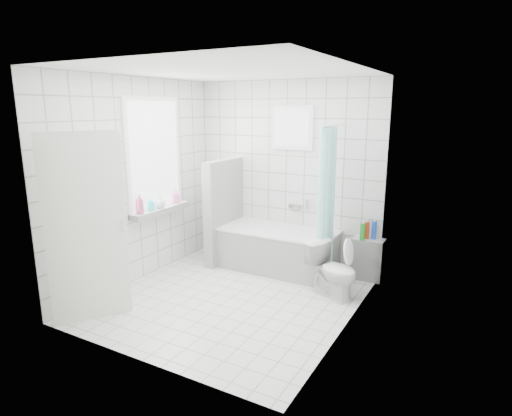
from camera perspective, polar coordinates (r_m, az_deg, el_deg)
The scene contains 19 objects.
ground at distance 5.24m, azimuth -3.30°, elevation -11.85°, with size 3.00×3.00×0.00m, color white.
ceiling at distance 4.76m, azimuth -3.74°, elevation 17.79°, with size 3.00×3.00×0.00m, color white.
wall_back at distance 6.13m, azimuth 4.03°, elevation 4.58°, with size 2.80×0.02×2.60m, color white.
wall_front at distance 3.69m, azimuth -16.08°, elevation -1.72°, with size 2.80×0.02×2.60m, color white.
wall_left at distance 5.70m, azimuth -15.51°, elevation 3.46°, with size 0.02×3.00×2.60m, color white.
wall_right at distance 4.27m, azimuth 12.59°, elevation 0.46°, with size 0.02×3.00×2.60m, color white.
window_left at distance 5.84m, azimuth -13.31°, elevation 6.79°, with size 0.01×0.90×1.40m, color white.
window_back at distance 5.99m, azimuth 4.83°, elevation 10.60°, with size 0.50×0.01×0.50m, color white.
window_sill at distance 5.94m, azimuth -12.61°, elevation -0.33°, with size 0.18×1.02×0.08m, color white.
door at distance 4.73m, azimuth -21.70°, elevation -2.66°, with size 0.04×0.80×2.00m, color silver.
bathtub at distance 6.01m, azimuth 2.99°, elevation -5.50°, with size 1.60×0.77×0.58m.
partition_wall at distance 6.25m, azimuth -4.30°, elevation -0.40°, with size 0.15×0.85×1.50m, color white.
tiled_ledge at distance 5.87m, azimuth 14.69°, elevation -6.58°, with size 0.40×0.24×0.55m, color white.
toilet at distance 5.25m, azimuth 10.20°, elevation -8.15°, with size 0.36×0.64×0.65m, color white.
curtain_rod at distance 5.40m, azimuth 10.29°, elevation 10.69°, with size 0.02×0.02×0.80m, color silver.
shower_curtain at distance 5.39m, azimuth 9.46°, elevation 1.05°, with size 0.14×0.48×1.78m, color #4CDEE1, non-canonical shape.
tub_faucet at distance 6.11m, azimuth 5.27°, elevation 0.23°, with size 0.18×0.06×0.06m, color silver.
sill_bottles at distance 5.83m, azimuth -13.23°, elevation 0.84°, with size 0.19×0.85×0.27m.
ledge_bottles at distance 5.73m, azimuth 14.70°, elevation -2.94°, with size 0.18×0.18×0.24m.
Camera 1 is at (2.55, -4.00, 2.22)m, focal length 30.00 mm.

